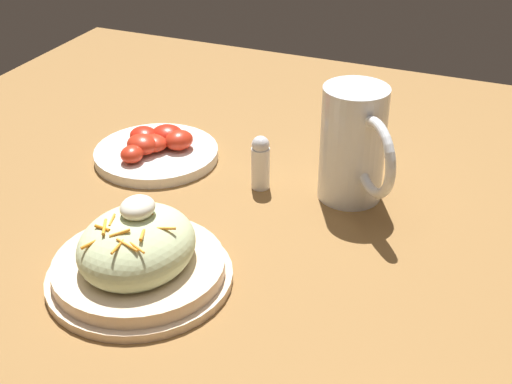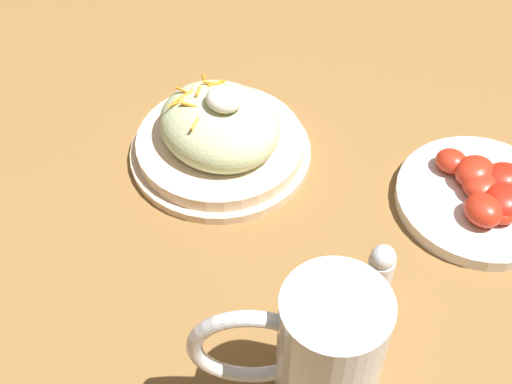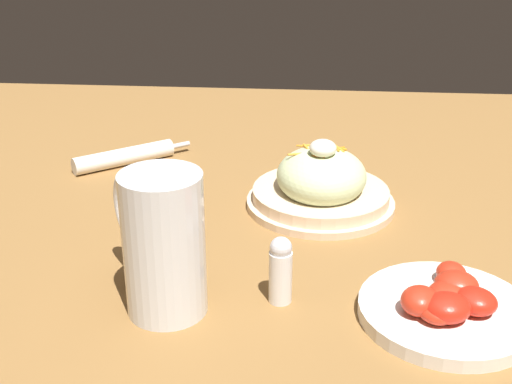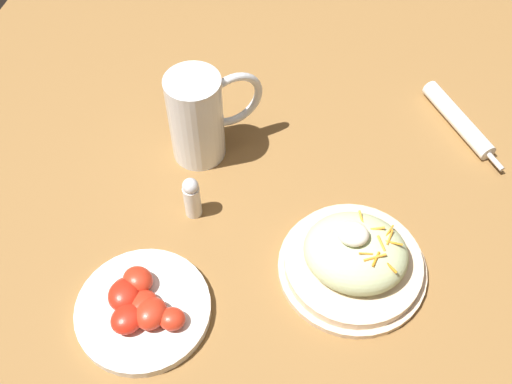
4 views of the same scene
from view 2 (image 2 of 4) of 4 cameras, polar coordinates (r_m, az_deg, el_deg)
The scene contains 5 objects.
ground_plane at distance 0.75m, azimuth -5.10°, elevation -5.00°, with size 1.43×1.43×0.00m, color olive.
salad_plate at distance 0.82m, azimuth -2.96°, elevation 4.64°, with size 0.22×0.22×0.11m.
beer_mug at distance 0.60m, azimuth 5.44°, elevation -13.55°, with size 0.14×0.12×0.16m.
tomato_plate at distance 0.82m, azimuth 17.93°, elevation -0.25°, with size 0.19×0.19×0.05m.
salt_shaker at distance 0.70m, azimuth 10.01°, elevation -6.55°, with size 0.03×0.03×0.08m.
Camera 2 is at (0.34, -0.29, 0.60)m, focal length 49.19 mm.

